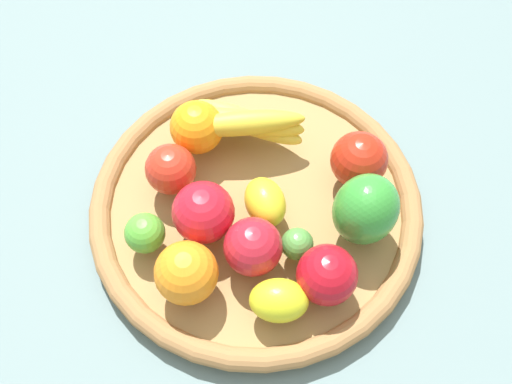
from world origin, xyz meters
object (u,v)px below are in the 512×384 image
apple_2 (327,275)px  banana_bunch (245,122)px  lime_0 (145,233)px  lime_1 (297,244)px  apple_3 (253,247)px  lemon_0 (279,300)px  apple_0 (171,169)px  orange_1 (186,273)px  orange_0 (197,127)px  lemon_1 (265,202)px  bell_pepper (366,209)px  apple_1 (203,212)px  apple_4 (359,160)px

apple_2 → banana_bunch: bearing=-159.6°
lime_0 → lime_1: (0.02, 0.19, -0.01)m
apple_3 → apple_2: bearing=64.2°
banana_bunch → lemon_0: (0.25, 0.03, -0.01)m
apple_3 → apple_0: bearing=-139.3°
orange_1 → lime_1: (-0.04, 0.13, -0.02)m
orange_1 → orange_0: 0.21m
lemon_1 → bell_pepper: bearing=76.0°
lime_0 → orange_0: (-0.15, 0.07, 0.01)m
apple_3 → orange_0: same height
banana_bunch → lime_0: bearing=-39.5°
apple_1 → lime_1: 0.12m
orange_1 → lemon_0: (0.03, 0.11, -0.01)m
lemon_0 → apple_4: size_ratio=0.93×
orange_1 → apple_2: orange_1 is taller
bell_pepper → orange_0: bearing=100.9°
orange_0 → apple_4: apple_4 is taller
lime_0 → bell_pepper: 0.27m
apple_0 → orange_0: bearing=151.7°
apple_3 → lime_1: (-0.01, 0.05, -0.02)m
apple_3 → orange_0: bearing=-159.7°
lemon_0 → bell_pepper: bearing=132.2°
banana_bunch → apple_0: apple_0 is taller
apple_2 → orange_0: bearing=-145.7°
bell_pepper → lemon_1: 0.13m
apple_1 → apple_0: (-0.07, -0.04, -0.01)m
bell_pepper → orange_1: bearing=153.0°
orange_0 → apple_2: same height
apple_0 → orange_0: (-0.06, 0.03, 0.00)m
bell_pepper → orange_1: (0.07, -0.22, -0.01)m
banana_bunch → apple_3: size_ratio=2.35×
lime_0 → lemon_0: size_ratio=0.73×
apple_2 → lemon_1: size_ratio=1.05×
banana_bunch → orange_0: size_ratio=2.32×
apple_0 → orange_0: size_ratio=0.92×
apple_3 → lemon_1: (-0.07, 0.02, -0.01)m
orange_0 → lemon_0: orange_0 is taller
orange_1 → apple_0: orange_1 is taller
lime_1 → orange_0: size_ratio=0.56×
orange_0 → lemon_0: (0.25, 0.09, -0.01)m
apple_3 → apple_4: apple_4 is taller
banana_bunch → apple_2: (0.23, 0.09, 0.00)m
lemon_0 → apple_4: apple_4 is taller
apple_0 → lime_0: bearing=-19.6°
lemon_1 → orange_0: bearing=-143.2°
bell_pepper → lime_1: (0.03, -0.08, -0.03)m
orange_1 → lemon_1: (-0.10, 0.10, -0.01)m
bell_pepper → lime_1: bell_pepper is taller
orange_0 → lemon_1: size_ratio=1.05×
lime_1 → lemon_1: size_ratio=0.59×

